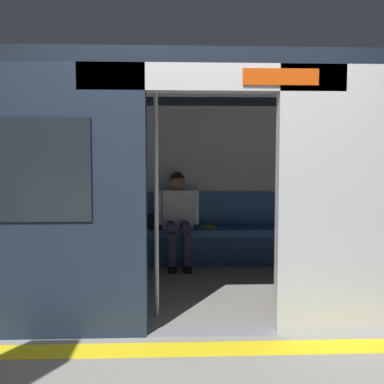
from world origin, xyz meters
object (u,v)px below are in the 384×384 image
Objects in this scene: train_car at (195,149)px; bench_seat at (196,237)px; handbag at (147,222)px; grab_pole_door at (156,199)px; book at (208,227)px; person_seated at (178,212)px.

train_car reaches higher than bench_seat.
bench_seat is 11.86× the size of handbag.
grab_pole_door is (-0.20, 2.00, 0.48)m from handbag.
grab_pole_door reaches higher than bench_seat.
train_car reaches higher than book.
handbag is at bearing -18.51° from person_seated.
person_seated is (0.24, 0.05, 0.33)m from bench_seat.
train_car reaches higher than person_seated.
person_seated reaches higher than handbag.
grab_pole_door is at bearing 54.14° from book.
bench_seat is at bearing -167.63° from person_seated.
train_car is at bearing -113.21° from grab_pole_door.
person_seated reaches higher than bench_seat.
book is (-0.16, -0.06, 0.12)m from bench_seat.
grab_pole_door reaches higher than book.
person_seated is 4.54× the size of handbag.
bench_seat is (-0.06, -1.06, -1.10)m from train_car.
handbag is (0.64, -0.08, 0.19)m from bench_seat.
person_seated is at bearing -3.14° from book.
book is at bearing -164.00° from person_seated.
train_car is 1.57m from handbag.
grab_pole_door reaches higher than person_seated.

